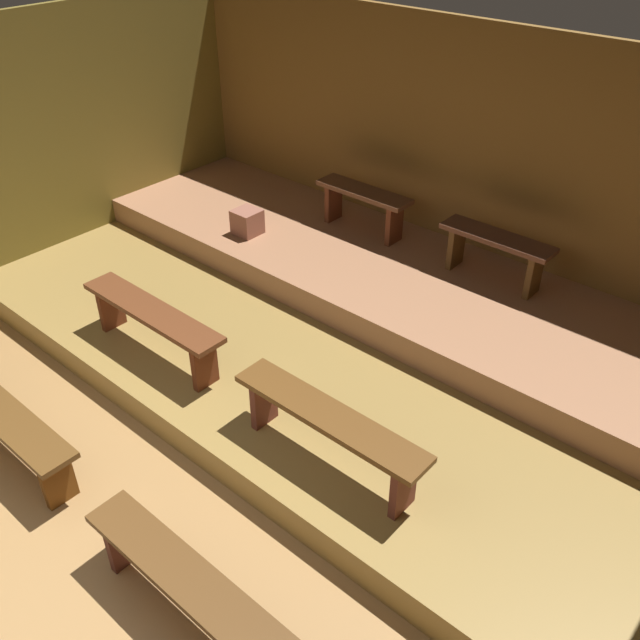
{
  "coord_description": "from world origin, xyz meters",
  "views": [
    {
      "loc": [
        2.77,
        -0.45,
        3.34
      ],
      "look_at": [
        -0.03,
        2.75,
        0.43
      ],
      "focal_mm": 38.47,
      "sensor_mm": 36.0,
      "label": 1
    }
  ],
  "objects_px": {
    "bench_floor_right": "(193,590)",
    "bench_middle_right": "(496,248)",
    "bench_floor_left": "(2,418)",
    "bench_middle_left": "(363,201)",
    "wooden_crate_middle": "(247,222)",
    "bench_lower_left": "(153,320)",
    "bench_lower_right": "(329,425)"
  },
  "relations": [
    {
      "from": "bench_floor_right",
      "to": "bench_middle_right",
      "type": "xyz_separation_m",
      "value": [
        -0.28,
        3.4,
        0.44
      ]
    },
    {
      "from": "bench_middle_left",
      "to": "bench_floor_left",
      "type": "bearing_deg",
      "value": -94.77
    },
    {
      "from": "bench_floor_left",
      "to": "bench_lower_right",
      "type": "distance_m",
      "value": 2.14
    },
    {
      "from": "bench_floor_left",
      "to": "wooden_crate_middle",
      "type": "xyz_separation_m",
      "value": [
        -0.47,
        2.67,
        0.26
      ]
    },
    {
      "from": "wooden_crate_middle",
      "to": "bench_floor_right",
      "type": "bearing_deg",
      "value": -48.41
    },
    {
      "from": "bench_lower_left",
      "to": "bench_floor_right",
      "type": "bearing_deg",
      "value": -32.97
    },
    {
      "from": "bench_floor_left",
      "to": "wooden_crate_middle",
      "type": "relative_size",
      "value": 6.48
    },
    {
      "from": "bench_floor_right",
      "to": "bench_lower_right",
      "type": "height_order",
      "value": "bench_lower_right"
    },
    {
      "from": "bench_floor_left",
      "to": "bench_floor_right",
      "type": "distance_m",
      "value": 1.9
    },
    {
      "from": "bench_floor_left",
      "to": "wooden_crate_middle",
      "type": "height_order",
      "value": "wooden_crate_middle"
    },
    {
      "from": "bench_lower_left",
      "to": "bench_middle_left",
      "type": "distance_m",
      "value": 2.25
    },
    {
      "from": "bench_middle_left",
      "to": "bench_middle_right",
      "type": "height_order",
      "value": "same"
    },
    {
      "from": "bench_floor_right",
      "to": "bench_middle_left",
      "type": "height_order",
      "value": "bench_middle_left"
    },
    {
      "from": "bench_lower_left",
      "to": "bench_lower_right",
      "type": "relative_size",
      "value": 1.0
    },
    {
      "from": "wooden_crate_middle",
      "to": "bench_lower_left",
      "type": "bearing_deg",
      "value": -68.99
    },
    {
      "from": "bench_floor_left",
      "to": "bench_middle_left",
      "type": "xyz_separation_m",
      "value": [
        0.28,
        3.4,
        0.44
      ]
    },
    {
      "from": "bench_floor_left",
      "to": "bench_middle_left",
      "type": "bearing_deg",
      "value": 85.23
    },
    {
      "from": "bench_floor_right",
      "to": "bench_middle_left",
      "type": "relative_size",
      "value": 1.59
    },
    {
      "from": "bench_middle_left",
      "to": "wooden_crate_middle",
      "type": "distance_m",
      "value": 1.06
    },
    {
      "from": "bench_floor_left",
      "to": "wooden_crate_middle",
      "type": "bearing_deg",
      "value": 99.99
    },
    {
      "from": "bench_lower_left",
      "to": "bench_middle_left",
      "type": "relative_size",
      "value": 1.45
    },
    {
      "from": "bench_lower_right",
      "to": "bench_middle_left",
      "type": "bearing_deg",
      "value": 123.92
    },
    {
      "from": "bench_lower_left",
      "to": "bench_lower_right",
      "type": "bearing_deg",
      "value": 0.0
    },
    {
      "from": "bench_middle_right",
      "to": "wooden_crate_middle",
      "type": "xyz_separation_m",
      "value": [
        -2.08,
        -0.73,
        -0.18
      ]
    },
    {
      "from": "wooden_crate_middle",
      "to": "bench_floor_left",
      "type": "bearing_deg",
      "value": -80.01
    },
    {
      "from": "bench_floor_right",
      "to": "bench_middle_right",
      "type": "height_order",
      "value": "bench_middle_right"
    },
    {
      "from": "bench_floor_left",
      "to": "bench_middle_right",
      "type": "height_order",
      "value": "bench_middle_right"
    },
    {
      "from": "bench_floor_right",
      "to": "bench_middle_left",
      "type": "bearing_deg",
      "value": 115.4
    },
    {
      "from": "bench_floor_right",
      "to": "bench_middle_right",
      "type": "bearing_deg",
      "value": 94.77
    },
    {
      "from": "bench_middle_right",
      "to": "wooden_crate_middle",
      "type": "bearing_deg",
      "value": -160.7
    },
    {
      "from": "bench_middle_right",
      "to": "bench_floor_right",
      "type": "bearing_deg",
      "value": -85.23
    },
    {
      "from": "bench_middle_left",
      "to": "wooden_crate_middle",
      "type": "relative_size",
      "value": 4.07
    }
  ]
}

